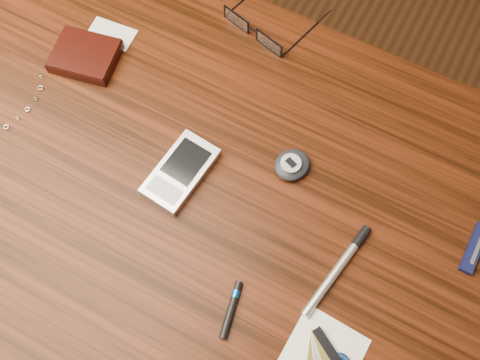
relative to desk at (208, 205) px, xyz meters
The scene contains 9 objects.
ground 0.65m from the desk, ahead, with size 3.80×3.80×0.00m, color #472814.
desk is the anchor object (origin of this frame).
wallet_and_card 0.32m from the desk, 160.30° to the left, with size 0.12×0.14×0.02m.
eyeglasses 0.31m from the desk, 101.69° to the left, with size 0.16×0.16×0.03m.
pda_phone 0.12m from the desk, behind, with size 0.08×0.13×0.02m.
pedometer 0.17m from the desk, 37.96° to the left, with size 0.07×0.07×0.02m.
pocket_knife 0.41m from the desk, 13.03° to the left, with size 0.02×0.08×0.01m.
silver_pen 0.26m from the desk, ahead, with size 0.04×0.16×0.01m.
black_blue_pen 0.22m from the desk, 49.06° to the right, with size 0.03×0.08×0.01m.
Camera 1 is at (0.19, -0.25, 1.49)m, focal length 40.00 mm.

